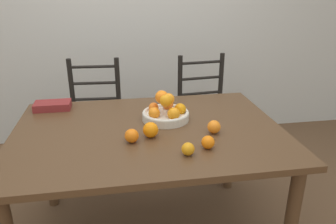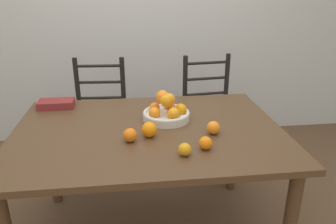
{
  "view_description": "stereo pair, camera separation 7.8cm",
  "coord_description": "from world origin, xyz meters",
  "px_view_note": "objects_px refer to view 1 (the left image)",
  "views": [
    {
      "loc": [
        -0.17,
        -1.68,
        1.55
      ],
      "look_at": [
        0.12,
        0.03,
        0.85
      ],
      "focal_mm": 35.0,
      "sensor_mm": 36.0,
      "label": 1
    },
    {
      "loc": [
        -0.09,
        -1.69,
        1.55
      ],
      "look_at": [
        0.12,
        0.03,
        0.85
      ],
      "focal_mm": 35.0,
      "sensor_mm": 36.0,
      "label": 2
    }
  ],
  "objects_px": {
    "orange_loose_1": "(188,149)",
    "orange_loose_4": "(208,142)",
    "orange_loose_2": "(150,130)",
    "book_stack": "(53,106)",
    "fruit_bowl": "(166,112)",
    "orange_loose_3": "(132,136)",
    "chair_left": "(96,121)",
    "orange_loose_0": "(214,127)",
    "chair_right": "(205,114)"
  },
  "relations": [
    {
      "from": "orange_loose_1",
      "to": "orange_loose_4",
      "type": "height_order",
      "value": "orange_loose_4"
    },
    {
      "from": "orange_loose_2",
      "to": "book_stack",
      "type": "xyz_separation_m",
      "value": [
        -0.58,
        0.52,
        -0.02
      ]
    },
    {
      "from": "fruit_bowl",
      "to": "orange_loose_2",
      "type": "xyz_separation_m",
      "value": [
        -0.12,
        -0.22,
        -0.01
      ]
    },
    {
      "from": "orange_loose_2",
      "to": "orange_loose_3",
      "type": "xyz_separation_m",
      "value": [
        -0.1,
        -0.05,
        -0.01
      ]
    },
    {
      "from": "chair_left",
      "to": "book_stack",
      "type": "xyz_separation_m",
      "value": [
        -0.24,
        -0.44,
        0.31
      ]
    },
    {
      "from": "orange_loose_1",
      "to": "orange_loose_4",
      "type": "bearing_deg",
      "value": 23.86
    },
    {
      "from": "fruit_bowl",
      "to": "chair_left",
      "type": "height_order",
      "value": "chair_left"
    },
    {
      "from": "orange_loose_0",
      "to": "orange_loose_2",
      "type": "xyz_separation_m",
      "value": [
        -0.35,
        0.01,
        0.01
      ]
    },
    {
      "from": "orange_loose_3",
      "to": "fruit_bowl",
      "type": "bearing_deg",
      "value": 50.05
    },
    {
      "from": "orange_loose_0",
      "to": "orange_loose_3",
      "type": "xyz_separation_m",
      "value": [
        -0.45,
        -0.04,
        -0.0
      ]
    },
    {
      "from": "orange_loose_3",
      "to": "orange_loose_0",
      "type": "bearing_deg",
      "value": 4.65
    },
    {
      "from": "orange_loose_2",
      "to": "orange_loose_3",
      "type": "distance_m",
      "value": 0.11
    },
    {
      "from": "chair_right",
      "to": "orange_loose_0",
      "type": "bearing_deg",
      "value": -109.01
    },
    {
      "from": "orange_loose_0",
      "to": "fruit_bowl",
      "type": "bearing_deg",
      "value": 135.19
    },
    {
      "from": "fruit_bowl",
      "to": "book_stack",
      "type": "relative_size",
      "value": 1.23
    },
    {
      "from": "chair_right",
      "to": "orange_loose_3",
      "type": "bearing_deg",
      "value": -129.88
    },
    {
      "from": "book_stack",
      "to": "fruit_bowl",
      "type": "bearing_deg",
      "value": -22.87
    },
    {
      "from": "orange_loose_3",
      "to": "chair_right",
      "type": "relative_size",
      "value": 0.07
    },
    {
      "from": "orange_loose_0",
      "to": "chair_right",
      "type": "relative_size",
      "value": 0.08
    },
    {
      "from": "fruit_bowl",
      "to": "orange_loose_2",
      "type": "distance_m",
      "value": 0.25
    },
    {
      "from": "orange_loose_1",
      "to": "book_stack",
      "type": "distance_m",
      "value": 1.05
    },
    {
      "from": "orange_loose_0",
      "to": "chair_right",
      "type": "height_order",
      "value": "chair_right"
    },
    {
      "from": "fruit_bowl",
      "to": "orange_loose_4",
      "type": "bearing_deg",
      "value": -69.45
    },
    {
      "from": "chair_left",
      "to": "orange_loose_0",
      "type": "bearing_deg",
      "value": -50.27
    },
    {
      "from": "orange_loose_4",
      "to": "chair_left",
      "type": "relative_size",
      "value": 0.07
    },
    {
      "from": "fruit_bowl",
      "to": "orange_loose_2",
      "type": "bearing_deg",
      "value": -119.36
    },
    {
      "from": "chair_left",
      "to": "chair_right",
      "type": "bearing_deg",
      "value": 3.76
    },
    {
      "from": "fruit_bowl",
      "to": "orange_loose_2",
      "type": "height_order",
      "value": "fruit_bowl"
    },
    {
      "from": "fruit_bowl",
      "to": "book_stack",
      "type": "xyz_separation_m",
      "value": [
        -0.7,
        0.3,
        -0.03
      ]
    },
    {
      "from": "orange_loose_2",
      "to": "orange_loose_4",
      "type": "bearing_deg",
      "value": -32.78
    },
    {
      "from": "orange_loose_2",
      "to": "fruit_bowl",
      "type": "bearing_deg",
      "value": 60.64
    },
    {
      "from": "fruit_bowl",
      "to": "book_stack",
      "type": "bearing_deg",
      "value": 157.13
    },
    {
      "from": "book_stack",
      "to": "orange_loose_4",
      "type": "bearing_deg",
      "value": -39.12
    },
    {
      "from": "orange_loose_1",
      "to": "fruit_bowl",
      "type": "bearing_deg",
      "value": 94.48
    },
    {
      "from": "orange_loose_0",
      "to": "orange_loose_3",
      "type": "height_order",
      "value": "same"
    },
    {
      "from": "orange_loose_0",
      "to": "chair_left",
      "type": "height_order",
      "value": "chair_left"
    },
    {
      "from": "fruit_bowl",
      "to": "chair_right",
      "type": "height_order",
      "value": "chair_right"
    },
    {
      "from": "orange_loose_4",
      "to": "fruit_bowl",
      "type": "bearing_deg",
      "value": 110.55
    },
    {
      "from": "chair_left",
      "to": "chair_right",
      "type": "height_order",
      "value": "same"
    },
    {
      "from": "orange_loose_1",
      "to": "chair_right",
      "type": "bearing_deg",
      "value": 70.01
    },
    {
      "from": "chair_left",
      "to": "book_stack",
      "type": "relative_size",
      "value": 4.26
    },
    {
      "from": "chair_right",
      "to": "orange_loose_4",
      "type": "bearing_deg",
      "value": -110.99
    },
    {
      "from": "orange_loose_1",
      "to": "book_stack",
      "type": "bearing_deg",
      "value": 134.82
    },
    {
      "from": "chair_right",
      "to": "book_stack",
      "type": "distance_m",
      "value": 1.28
    },
    {
      "from": "chair_left",
      "to": "fruit_bowl",
      "type": "bearing_deg",
      "value": -53.7
    },
    {
      "from": "orange_loose_0",
      "to": "orange_loose_2",
      "type": "relative_size",
      "value": 0.88
    },
    {
      "from": "book_stack",
      "to": "orange_loose_1",
      "type": "bearing_deg",
      "value": -45.18
    },
    {
      "from": "orange_loose_0",
      "to": "orange_loose_1",
      "type": "relative_size",
      "value": 1.15
    },
    {
      "from": "fruit_bowl",
      "to": "orange_loose_3",
      "type": "distance_m",
      "value": 0.35
    },
    {
      "from": "orange_loose_4",
      "to": "orange_loose_3",
      "type": "bearing_deg",
      "value": 160.69
    }
  ]
}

